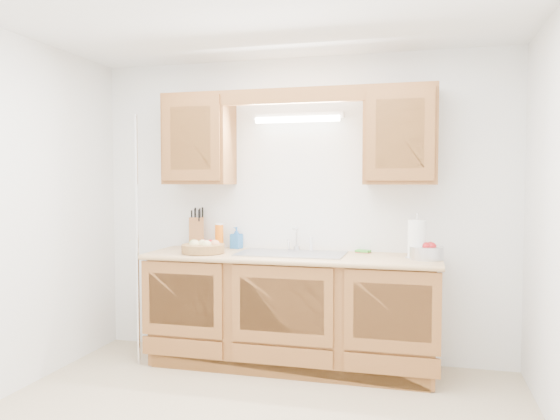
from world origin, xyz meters
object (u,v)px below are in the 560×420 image
(fruit_basket, at_px, (203,247))
(knife_block, at_px, (197,233))
(paper_towel, at_px, (417,240))
(apple_bowl, at_px, (427,252))

(fruit_basket, height_order, knife_block, knife_block)
(knife_block, bearing_deg, paper_towel, -29.30)
(knife_block, distance_m, apple_bowl, 1.94)
(fruit_basket, relative_size, apple_bowl, 1.51)
(fruit_basket, relative_size, knife_block, 1.14)
(fruit_basket, xyz_separation_m, apple_bowl, (1.73, 0.09, 0.01))
(knife_block, xyz_separation_m, apple_bowl, (1.92, -0.24, -0.07))
(paper_towel, bearing_deg, apple_bowl, -9.16)
(fruit_basket, height_order, apple_bowl, apple_bowl)
(apple_bowl, bearing_deg, fruit_basket, -176.98)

